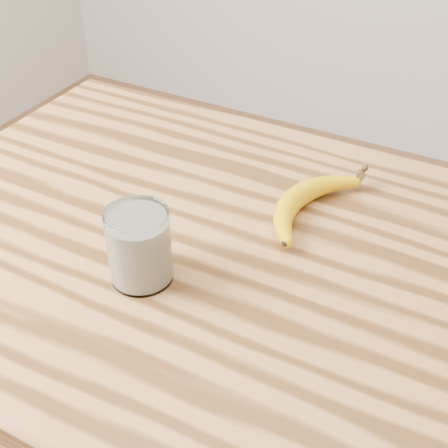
% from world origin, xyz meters
% --- Properties ---
extents(table, '(1.20, 0.80, 0.90)m').
position_xyz_m(table, '(0.00, 0.00, 0.77)').
color(table, '#B27840').
rests_on(table, ground).
extents(smoothie_glass, '(0.09, 0.09, 0.11)m').
position_xyz_m(smoothie_glass, '(-0.10, -0.11, 0.96)').
color(smoothie_glass, white).
rests_on(smoothie_glass, table).
extents(banana, '(0.17, 0.33, 0.04)m').
position_xyz_m(banana, '(0.02, 0.15, 0.92)').
color(banana, '#E3AA03').
rests_on(banana, table).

